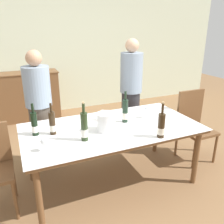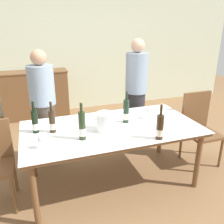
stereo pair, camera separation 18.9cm
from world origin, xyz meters
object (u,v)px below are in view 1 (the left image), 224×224
sideboard_cabinet (26,96)px  wine_bottle_1 (161,126)px  ice_bucket (106,122)px  person_guest_left (131,94)px  wine_glass_1 (148,110)px  wine_glass_2 (44,142)px  wine_glass_0 (103,113)px  dining_table (112,132)px  wine_bottle_0 (52,124)px  person_host (40,111)px  chair_right_end (193,122)px  wine_bottle_4 (84,127)px  wine_bottle_2 (34,124)px  wine_bottle_3 (125,111)px

sideboard_cabinet → wine_bottle_1: wine_bottle_1 is taller
ice_bucket → person_guest_left: 1.19m
person_guest_left → wine_glass_1: bearing=-102.1°
wine_glass_2 → wine_glass_0: bearing=32.4°
dining_table → wine_bottle_1: size_ratio=5.21×
dining_table → person_guest_left: person_guest_left is taller
ice_bucket → wine_glass_0: (0.08, 0.29, -0.02)m
wine_bottle_0 → person_host: bearing=94.0°
dining_table → ice_bucket: size_ratio=9.72×
wine_bottle_1 → chair_right_end: wine_bottle_1 is taller
wine_bottle_4 → wine_glass_0: size_ratio=2.97×
dining_table → wine_glass_1: 0.55m
ice_bucket → wine_glass_1: bearing=13.8°
ice_bucket → person_host: 1.01m
wine_bottle_4 → chair_right_end: wine_bottle_4 is taller
sideboard_cabinet → person_guest_left: 2.29m
ice_bucket → wine_glass_2: ice_bucket is taller
ice_bucket → dining_table: bearing=33.5°
wine_bottle_4 → wine_glass_2: bearing=-170.5°
sideboard_cabinet → wine_glass_1: (1.27, -2.50, 0.36)m
wine_bottle_2 → wine_bottle_3: 1.02m
wine_bottle_1 → person_guest_left: person_guest_left is taller
wine_bottle_0 → wine_bottle_3: wine_bottle_3 is taller
dining_table → wine_glass_1: size_ratio=13.55×
wine_bottle_1 → wine_bottle_4: wine_bottle_4 is taller
wine_bottle_4 → person_host: (-0.31, 0.94, -0.10)m
wine_glass_1 → dining_table: bearing=-170.7°
person_guest_left → chair_right_end: bearing=-50.3°
wine_bottle_3 → person_guest_left: bearing=57.8°
person_host → wine_bottle_0: bearing=-86.0°
chair_right_end → person_guest_left: (-0.61, 0.74, 0.28)m
wine_glass_2 → wine_bottle_0: bearing=68.1°
dining_table → chair_right_end: chair_right_end is taller
wine_bottle_2 → wine_bottle_4: wine_bottle_4 is taller
sideboard_cabinet → wine_glass_0: size_ratio=9.67×
ice_bucket → chair_right_end: size_ratio=0.21×
sideboard_cabinet → dining_table: bearing=-73.8°
sideboard_cabinet → wine_bottle_2: bearing=-91.6°
ice_bucket → wine_bottle_2: (-0.72, 0.20, 0.01)m
wine_bottle_1 → chair_right_end: size_ratio=0.39×
wine_bottle_0 → wine_glass_1: size_ratio=2.34×
wine_bottle_2 → wine_glass_2: wine_bottle_2 is taller
wine_bottle_0 → sideboard_cabinet: bearing=92.4°
dining_table → wine_bottle_0: wine_bottle_0 is taller
chair_right_end → person_guest_left: 1.00m
wine_bottle_0 → wine_glass_1: wine_bottle_0 is taller
person_host → wine_bottle_1: bearing=-48.5°
wine_glass_2 → chair_right_end: chair_right_end is taller
sideboard_cabinet → ice_bucket: bearing=-76.3°
wine_bottle_4 → wine_bottle_1: bearing=-18.6°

